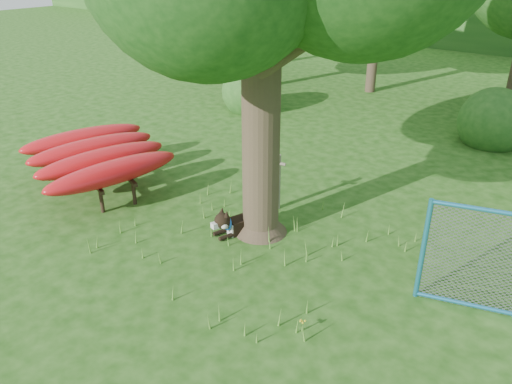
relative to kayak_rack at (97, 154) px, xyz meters
The scene contains 7 objects.
ground 4.11m from the kayak_rack, 13.70° to the right, with size 80.00×80.00×0.00m, color #1A460E.
wooden_post 3.96m from the kayak_rack, 23.00° to the left, with size 0.32×0.13×1.15m.
kayak_rack is the anchor object (origin of this frame).
husky_dog 3.70m from the kayak_rack, ahead, with size 0.60×1.23×0.57m.
wildflower_clump 6.16m from the kayak_rack, 10.93° to the right, with size 0.09×0.08×0.20m.
shrub_left 6.67m from the kayak_rack, 99.34° to the left, with size 1.80×1.80×1.80m, color #21531A.
shrub_mid 10.02m from the kayak_rack, 53.63° to the left, with size 1.80×1.80×1.80m, color #21531A.
Camera 1 is at (4.86, -4.73, 4.68)m, focal length 35.00 mm.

